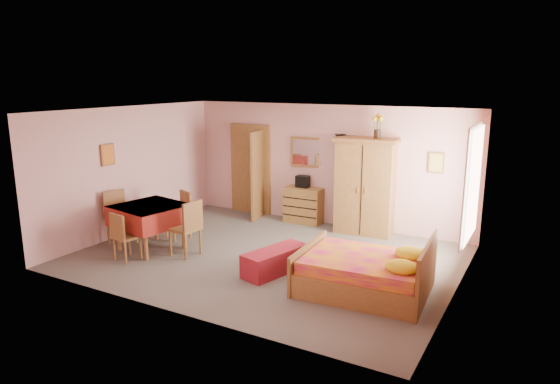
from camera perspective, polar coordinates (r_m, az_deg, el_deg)
The scene contains 23 objects.
floor at distance 9.07m, azimuth -1.49°, elevation -7.40°, with size 6.50×6.50×0.00m, color slate.
ceiling at distance 8.53m, azimuth -1.59°, elevation 9.22°, with size 6.50×6.50×0.00m, color brown.
wall_back at distance 10.89m, azimuth 5.20°, elevation 3.09°, with size 6.50×0.10×2.60m, color #E0A4A2.
wall_front at distance 6.75m, azimuth -12.46°, elevation -3.32°, with size 6.50×0.10×2.60m, color #E0A4A2.
wall_left at distance 10.71m, azimuth -16.68°, elevation 2.43°, with size 0.10×5.00×2.60m, color #E0A4A2.
wall_right at distance 7.62m, azimuth 19.99°, elevation -1.93°, with size 0.10×5.00×2.60m, color #E0A4A2.
doorway at distance 11.80m, azimuth -3.34°, elevation 2.53°, with size 1.06×0.12×2.15m, color #9E6B35.
window at distance 8.75m, azimuth 21.12°, elevation 0.84°, with size 0.08×1.40×1.95m, color white.
picture_left at distance 10.22m, azimuth -19.11°, elevation 4.05°, with size 0.04×0.32×0.42m, color orange.
picture_back at distance 10.11m, azimuth 17.42°, elevation 3.22°, with size 0.30×0.04×0.40m, color #D8BF59.
chest_of_drawers at distance 11.07m, azimuth 2.71°, elevation -1.51°, with size 0.83×0.42×0.79m, color olive.
wall_mirror at distance 11.02m, azimuth 3.27°, elevation 4.56°, with size 0.85×0.04×0.67m, color silver.
stereo at distance 11.01m, azimuth 2.61°, elevation 1.21°, with size 0.28×0.20×0.26m, color black.
floor_lamp at distance 10.69m, azimuth 6.76°, elevation 1.24°, with size 0.26×0.26×2.00m, color black.
wardrobe at distance 10.31m, azimuth 9.69°, elevation 0.65°, with size 1.26×0.65×1.98m, color olive.
sunflower_vase at distance 10.08m, azimuth 11.09°, elevation 7.39°, with size 0.19×0.19×0.48m, color yellow.
bed at distance 7.65m, azimuth 9.63°, elevation -8.00°, with size 1.91×1.50×0.88m, color #CB1361.
bench at distance 8.31m, azimuth -0.53°, elevation -7.87°, with size 0.44×1.19×0.40m, color maroon.
dining_table at distance 9.64m, azimuth -14.54°, elevation -3.93°, with size 1.16×1.16×0.85m, color maroon.
chair_south at distance 9.20m, azimuth -17.11°, elevation -4.83°, with size 0.39×0.39×0.87m, color #AD713A.
chair_north at distance 10.18m, azimuth -11.62°, elevation -2.61°, with size 0.43×0.43×0.94m, color #AF7A3B.
chair_west at distance 10.14m, azimuth -17.68°, elevation -2.81°, with size 0.46×0.46×1.02m, color #A37437.
chair_east at distance 9.17m, azimuth -10.82°, elevation -4.04°, with size 0.46×0.46×1.02m, color olive.
Camera 1 is at (4.35, -7.31, 3.15)m, focal length 32.00 mm.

